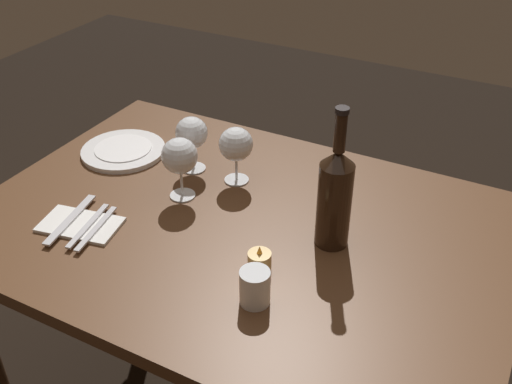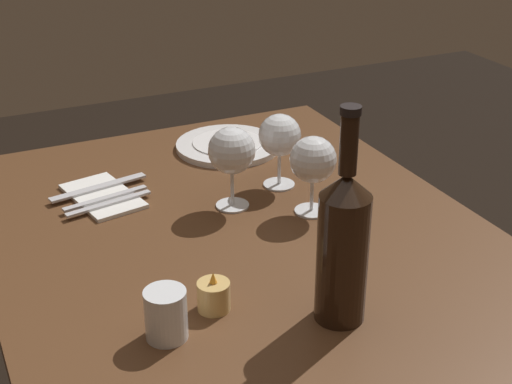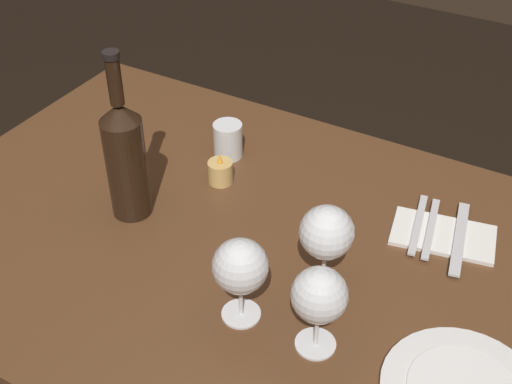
% 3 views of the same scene
% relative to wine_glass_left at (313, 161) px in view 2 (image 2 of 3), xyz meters
% --- Properties ---
extents(dining_table, '(1.30, 0.90, 0.74)m').
position_rel_wine_glass_left_xyz_m(dining_table, '(-0.10, 0.16, -0.20)').
color(dining_table, '#56351E').
rests_on(dining_table, ground).
extents(wine_glass_left, '(0.09, 0.09, 0.16)m').
position_rel_wine_glass_left_xyz_m(wine_glass_left, '(0.00, 0.00, 0.00)').
color(wine_glass_left, white).
rests_on(wine_glass_left, dining_table).
extents(wine_glass_right, '(0.09, 0.09, 0.17)m').
position_rel_wine_glass_left_xyz_m(wine_glass_right, '(0.09, 0.13, 0.01)').
color(wine_glass_right, white).
rests_on(wine_glass_right, dining_table).
extents(wine_glass_centre, '(0.09, 0.09, 0.16)m').
position_rel_wine_glass_left_xyz_m(wine_glass_centre, '(0.13, 0.00, 0.00)').
color(wine_glass_centre, white).
rests_on(wine_glass_centre, dining_table).
extents(wine_bottle, '(0.08, 0.08, 0.34)m').
position_rel_wine_glass_left_xyz_m(wine_bottle, '(-0.32, 0.13, 0.02)').
color(wine_bottle, black).
rests_on(wine_bottle, dining_table).
extents(water_tumbler, '(0.06, 0.06, 0.08)m').
position_rel_wine_glass_left_xyz_m(water_tumbler, '(-0.26, 0.39, -0.07)').
color(water_tumbler, white).
rests_on(water_tumbler, dining_table).
extents(votive_candle, '(0.05, 0.05, 0.07)m').
position_rel_wine_glass_left_xyz_m(votive_candle, '(-0.22, 0.30, -0.09)').
color(votive_candle, '#DBB266').
rests_on(votive_candle, dining_table).
extents(dinner_plate, '(0.24, 0.24, 0.02)m').
position_rel_wine_glass_left_xyz_m(dinner_plate, '(0.36, 0.02, -0.10)').
color(dinner_plate, white).
rests_on(dinner_plate, dining_table).
extents(folded_napkin, '(0.21, 0.14, 0.01)m').
position_rel_wine_glass_left_xyz_m(folded_napkin, '(0.23, 0.35, -0.10)').
color(folded_napkin, white).
rests_on(folded_napkin, dining_table).
extents(fork_inner, '(0.05, 0.18, 0.00)m').
position_rel_wine_glass_left_xyz_m(fork_inner, '(0.21, 0.35, -0.10)').
color(fork_inner, silver).
rests_on(fork_inner, folded_napkin).
extents(fork_outer, '(0.05, 0.18, 0.00)m').
position_rel_wine_glass_left_xyz_m(fork_outer, '(0.18, 0.35, -0.10)').
color(fork_outer, silver).
rests_on(fork_outer, folded_napkin).
extents(table_knife, '(0.06, 0.21, 0.00)m').
position_rel_wine_glass_left_xyz_m(table_knife, '(0.26, 0.35, -0.10)').
color(table_knife, silver).
rests_on(table_knife, folded_napkin).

